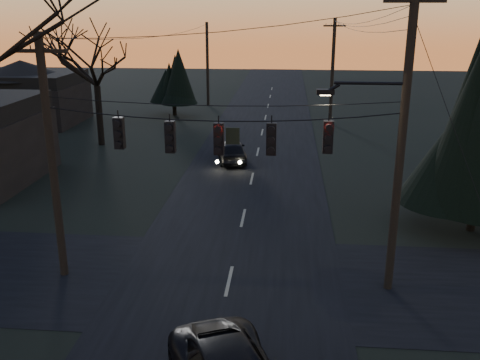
# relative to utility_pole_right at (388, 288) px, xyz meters

# --- Properties ---
(main_road) EXTENTS (8.00, 120.00, 0.02)m
(main_road) POSITION_rel_utility_pole_right_xyz_m (-5.50, 10.00, 0.01)
(main_road) COLOR black
(main_road) RESTS_ON ground
(cross_road) EXTENTS (60.00, 7.00, 0.02)m
(cross_road) POSITION_rel_utility_pole_right_xyz_m (-5.50, 0.00, 0.01)
(cross_road) COLOR black
(cross_road) RESTS_ON ground
(utility_pole_right) EXTENTS (5.00, 0.30, 10.00)m
(utility_pole_right) POSITION_rel_utility_pole_right_xyz_m (0.00, 0.00, 0.00)
(utility_pole_right) COLOR black
(utility_pole_right) RESTS_ON ground
(utility_pole_left) EXTENTS (1.80, 0.30, 8.50)m
(utility_pole_left) POSITION_rel_utility_pole_right_xyz_m (-11.50, 0.00, 0.00)
(utility_pole_left) COLOR black
(utility_pole_left) RESTS_ON ground
(utility_pole_far_r) EXTENTS (1.80, 0.30, 8.50)m
(utility_pole_far_r) POSITION_rel_utility_pole_right_xyz_m (0.00, 28.00, 0.00)
(utility_pole_far_r) COLOR black
(utility_pole_far_r) RESTS_ON ground
(utility_pole_far_l) EXTENTS (0.30, 0.30, 8.00)m
(utility_pole_far_l) POSITION_rel_utility_pole_right_xyz_m (-11.50, 36.00, 0.00)
(utility_pole_far_l) COLOR black
(utility_pole_far_l) RESTS_ON ground
(span_signal_assembly) EXTENTS (11.50, 0.44, 1.60)m
(span_signal_assembly) POSITION_rel_utility_pole_right_xyz_m (-5.74, 0.00, 5.23)
(span_signal_assembly) COLOR black
(span_signal_assembly) RESTS_ON ground
(bare_tree_dist) EXTENTS (7.05, 7.05, 8.32)m
(bare_tree_dist) POSITION_rel_utility_pole_right_xyz_m (-16.65, 19.07, 5.81)
(bare_tree_dist) COLOR black
(bare_tree_dist) RESTS_ON ground
(evergreen_dist) EXTENTS (3.34, 3.34, 5.49)m
(evergreen_dist) POSITION_rel_utility_pole_right_xyz_m (-13.76, 30.47, 3.34)
(evergreen_dist) COLOR black
(evergreen_dist) RESTS_ON ground
(house_left_far) EXTENTS (9.00, 7.00, 5.20)m
(house_left_far) POSITION_rel_utility_pole_right_xyz_m (-25.50, 26.00, 2.60)
(house_left_far) COLOR black
(house_left_far) RESTS_ON ground
(sedan_oncoming_a) EXTENTS (2.34, 4.31, 1.39)m
(sedan_oncoming_a) POSITION_rel_utility_pole_right_xyz_m (-6.97, 15.46, 0.70)
(sedan_oncoming_a) COLOR black
(sedan_oncoming_a) RESTS_ON ground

